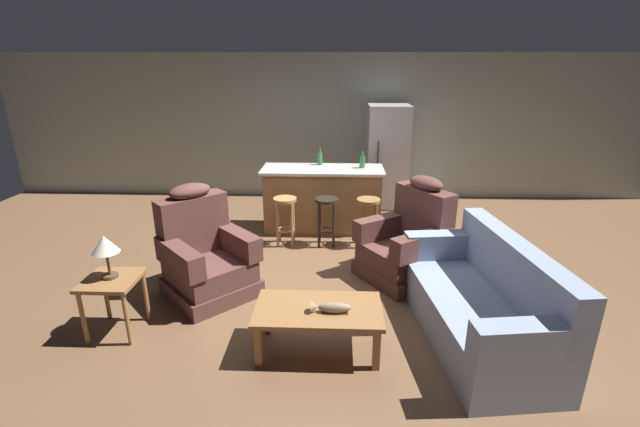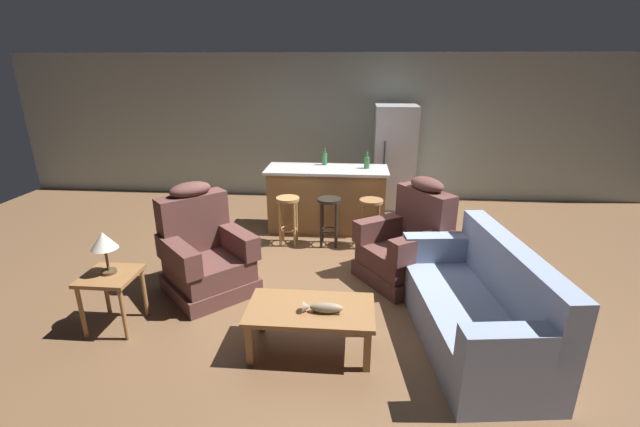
# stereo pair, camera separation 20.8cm
# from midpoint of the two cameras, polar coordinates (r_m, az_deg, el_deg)

# --- Properties ---
(ground_plane) EXTENTS (12.00, 12.00, 0.00)m
(ground_plane) POSITION_cam_midpoint_polar(r_m,az_deg,el_deg) (5.39, -1.29, -7.19)
(ground_plane) COLOR brown
(back_wall) EXTENTS (12.00, 0.05, 2.60)m
(back_wall) POSITION_cam_midpoint_polar(r_m,az_deg,el_deg) (8.02, 0.06, 11.40)
(back_wall) COLOR #939E93
(back_wall) RESTS_ON ground_plane
(coffee_table) EXTENTS (1.10, 0.60, 0.42)m
(coffee_table) POSITION_cam_midpoint_polar(r_m,az_deg,el_deg) (3.80, -1.84, -13.20)
(coffee_table) COLOR olive
(coffee_table) RESTS_ON ground_plane
(fish_figurine) EXTENTS (0.34, 0.10, 0.10)m
(fish_figurine) POSITION_cam_midpoint_polar(r_m,az_deg,el_deg) (3.69, -0.21, -12.47)
(fish_figurine) COLOR #4C3823
(fish_figurine) RESTS_ON coffee_table
(couch) EXTENTS (1.07, 1.99, 0.94)m
(couch) POSITION_cam_midpoint_polar(r_m,az_deg,el_deg) (4.20, 19.43, -11.33)
(couch) COLOR #8493B2
(couch) RESTS_ON ground_plane
(recliner_near_lamp) EXTENTS (1.19, 1.19, 1.20)m
(recliner_near_lamp) POSITION_cam_midpoint_polar(r_m,az_deg,el_deg) (4.86, -16.23, -5.57)
(recliner_near_lamp) COLOR brown
(recliner_near_lamp) RESTS_ON ground_plane
(recliner_near_island) EXTENTS (1.17, 1.17, 1.20)m
(recliner_near_island) POSITION_cam_midpoint_polar(r_m,az_deg,el_deg) (5.09, 10.47, -3.95)
(recliner_near_island) COLOR brown
(recliner_near_island) RESTS_ON ground_plane
(end_table) EXTENTS (0.48, 0.48, 0.56)m
(end_table) POSITION_cam_midpoint_polar(r_m,az_deg,el_deg) (4.46, -27.15, -8.85)
(end_table) COLOR olive
(end_table) RESTS_ON ground_plane
(table_lamp) EXTENTS (0.24, 0.24, 0.41)m
(table_lamp) POSITION_cam_midpoint_polar(r_m,az_deg,el_deg) (4.32, -27.99, -3.91)
(table_lamp) COLOR #4C3823
(table_lamp) RESTS_ON end_table
(kitchen_island) EXTENTS (1.80, 0.70, 0.95)m
(kitchen_island) POSITION_cam_midpoint_polar(r_m,az_deg,el_deg) (6.47, -0.57, 1.98)
(kitchen_island) COLOR olive
(kitchen_island) RESTS_ON ground_plane
(bar_stool_left) EXTENTS (0.32, 0.32, 0.68)m
(bar_stool_left) POSITION_cam_midpoint_polar(r_m,az_deg,el_deg) (5.92, -5.66, 0.15)
(bar_stool_left) COLOR #A87A47
(bar_stool_left) RESTS_ON ground_plane
(bar_stool_middle) EXTENTS (0.32, 0.32, 0.68)m
(bar_stool_middle) POSITION_cam_midpoint_polar(r_m,az_deg,el_deg) (5.87, -0.14, 0.07)
(bar_stool_middle) COLOR black
(bar_stool_middle) RESTS_ON ground_plane
(bar_stool_right) EXTENTS (0.32, 0.32, 0.68)m
(bar_stool_right) POSITION_cam_midpoint_polar(r_m,az_deg,el_deg) (5.87, 5.42, -0.00)
(bar_stool_right) COLOR olive
(bar_stool_right) RESTS_ON ground_plane
(refrigerator) EXTENTS (0.70, 0.69, 1.76)m
(refrigerator) POSITION_cam_midpoint_polar(r_m,az_deg,el_deg) (7.56, 8.15, 7.48)
(refrigerator) COLOR #B7B7BC
(refrigerator) RESTS_ON ground_plane
(bottle_tall_green) EXTENTS (0.08, 0.08, 0.24)m
(bottle_tall_green) POSITION_cam_midpoint_polar(r_m,az_deg,el_deg) (6.37, 4.72, 6.88)
(bottle_tall_green) COLOR #2D6B38
(bottle_tall_green) RESTS_ON kitchen_island
(bottle_short_amber) EXTENTS (0.07, 0.07, 0.25)m
(bottle_short_amber) POSITION_cam_midpoint_polar(r_m,az_deg,el_deg) (6.55, -0.94, 7.34)
(bottle_short_amber) COLOR #2D6B38
(bottle_short_amber) RESTS_ON kitchen_island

